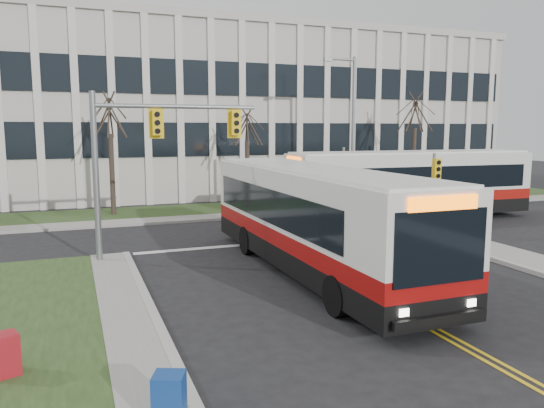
% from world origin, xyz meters
% --- Properties ---
extents(ground, '(120.00, 120.00, 0.00)m').
position_xyz_m(ground, '(0.00, 0.00, 0.00)').
color(ground, black).
rests_on(ground, ground).
extents(sidewalk_cross, '(44.00, 1.60, 0.14)m').
position_xyz_m(sidewalk_cross, '(5.00, 15.20, 0.07)').
color(sidewalk_cross, '#9E9B93').
rests_on(sidewalk_cross, ground).
extents(building_lawn, '(44.00, 5.00, 0.12)m').
position_xyz_m(building_lawn, '(5.00, 18.00, 0.06)').
color(building_lawn, '#2B421C').
rests_on(building_lawn, ground).
extents(office_building, '(40.00, 16.00, 12.00)m').
position_xyz_m(office_building, '(5.00, 30.00, 6.00)').
color(office_building, beige).
rests_on(office_building, ground).
extents(mast_arm_signal, '(6.11, 0.38, 6.20)m').
position_xyz_m(mast_arm_signal, '(-5.62, 7.16, 4.26)').
color(mast_arm_signal, slate).
rests_on(mast_arm_signal, ground).
extents(signal_pole_near, '(0.34, 0.39, 3.80)m').
position_xyz_m(signal_pole_near, '(7.20, 6.90, 2.50)').
color(signal_pole_near, slate).
rests_on(signal_pole_near, ground).
extents(signal_pole_far, '(0.34, 0.39, 3.80)m').
position_xyz_m(signal_pole_far, '(7.20, 15.40, 2.50)').
color(signal_pole_far, slate).
rests_on(signal_pole_far, ground).
extents(streetlight, '(2.15, 0.25, 9.20)m').
position_xyz_m(streetlight, '(8.03, 16.20, 5.19)').
color(streetlight, slate).
rests_on(streetlight, ground).
extents(directory_sign, '(1.50, 0.12, 2.00)m').
position_xyz_m(directory_sign, '(2.50, 17.50, 1.17)').
color(directory_sign, slate).
rests_on(directory_sign, ground).
extents(tree_left, '(1.80, 1.80, 7.70)m').
position_xyz_m(tree_left, '(-6.00, 18.00, 5.51)').
color(tree_left, '#42352B').
rests_on(tree_left, ground).
extents(tree_mid, '(1.80, 1.80, 6.82)m').
position_xyz_m(tree_mid, '(2.00, 18.20, 4.88)').
color(tree_mid, '#42352B').
rests_on(tree_mid, ground).
extents(tree_right, '(1.80, 1.80, 8.25)m').
position_xyz_m(tree_right, '(14.00, 18.00, 5.91)').
color(tree_right, '#42352B').
rests_on(tree_right, ground).
extents(bus_main, '(2.91, 13.17, 3.51)m').
position_xyz_m(bus_main, '(-0.49, 3.33, 1.75)').
color(bus_main, silver).
rests_on(bus_main, ground).
extents(bus_cross, '(13.64, 3.40, 3.61)m').
position_xyz_m(bus_cross, '(9.04, 11.29, 1.81)').
color(bus_cross, silver).
rests_on(bus_cross, ground).
extents(newspaper_box_blue, '(0.63, 0.61, 0.95)m').
position_xyz_m(newspaper_box_blue, '(-6.80, -4.61, 0.47)').
color(newspaper_box_blue, navy).
rests_on(newspaper_box_blue, ground).
extents(newspaper_box_red, '(0.63, 0.60, 0.95)m').
position_xyz_m(newspaper_box_red, '(-9.50, -1.79, 0.47)').
color(newspaper_box_red, maroon).
rests_on(newspaper_box_red, ground).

